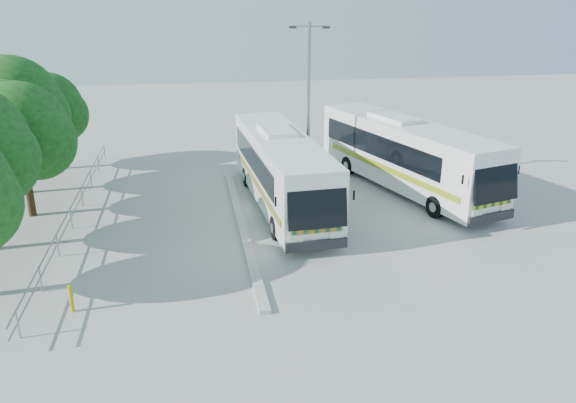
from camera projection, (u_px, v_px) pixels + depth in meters
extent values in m
plane|color=#A8A8A3|center=(298.00, 239.00, 24.67)|extent=(100.00, 100.00, 0.00)
cube|color=#B2B2AD|center=(242.00, 224.00, 26.11)|extent=(0.40, 16.00, 0.15)
cylinder|color=gray|center=(74.00, 202.00, 26.39)|extent=(0.06, 22.00, 0.06)
cylinder|color=gray|center=(75.00, 210.00, 26.52)|extent=(0.06, 22.00, 0.06)
cylinder|color=gray|center=(18.00, 324.00, 17.28)|extent=(0.06, 0.06, 1.00)
cylinder|color=gray|center=(103.00, 156.00, 35.80)|extent=(0.06, 0.06, 1.00)
cylinder|color=#382314|center=(28.00, 186.00, 26.85)|extent=(0.36, 0.36, 3.04)
sphere|color=#12380F|center=(19.00, 129.00, 25.91)|extent=(4.42, 4.42, 4.42)
sphere|color=#12380F|center=(37.00, 141.00, 25.70)|extent=(3.59, 3.59, 3.59)
sphere|color=#12380F|center=(5.00, 115.00, 26.25)|extent=(3.31, 3.31, 3.31)
cylinder|color=#382314|center=(21.00, 162.00, 30.01)|extent=(0.36, 0.36, 3.43)
sphere|color=#12380F|center=(12.00, 104.00, 28.95)|extent=(4.99, 4.99, 4.99)
sphere|color=#12380F|center=(29.00, 116.00, 28.71)|extent=(4.06, 4.06, 4.06)
cylinder|color=#382314|center=(54.00, 147.00, 34.40)|extent=(0.36, 0.36, 2.77)
sphere|color=#12380F|center=(48.00, 106.00, 33.55)|extent=(4.03, 4.03, 4.03)
sphere|color=#12380F|center=(60.00, 115.00, 33.36)|extent=(3.28, 3.28, 3.28)
sphere|color=#12380F|center=(38.00, 96.00, 33.85)|extent=(3.02, 3.02, 3.02)
cube|color=white|center=(281.00, 168.00, 28.02)|extent=(3.37, 12.81, 3.22)
cube|color=black|center=(317.00, 203.00, 22.06)|extent=(2.45, 0.62, 2.05)
cube|color=black|center=(253.00, 159.00, 28.17)|extent=(0.63, 10.13, 1.16)
cube|color=black|center=(304.00, 156.00, 28.76)|extent=(0.63, 10.13, 1.16)
cube|color=#0C582E|center=(256.00, 184.00, 27.64)|extent=(0.66, 10.98, 0.30)
cylinder|color=black|center=(276.00, 228.00, 24.48)|extent=(0.38, 1.07, 1.06)
cylinder|color=black|center=(328.00, 223.00, 25.01)|extent=(0.38, 1.07, 1.06)
cylinder|color=black|center=(247.00, 177.00, 31.54)|extent=(0.38, 1.07, 1.06)
cylinder|color=black|center=(288.00, 174.00, 32.06)|extent=(0.38, 1.07, 1.06)
cube|color=white|center=(405.00, 153.00, 30.53)|extent=(6.15, 13.31, 3.32)
cube|color=black|center=(496.00, 179.00, 24.84)|extent=(2.55, 1.16, 2.11)
cube|color=black|center=(377.00, 146.00, 30.38)|extent=(2.88, 10.08, 1.20)
cube|color=black|center=(418.00, 141.00, 31.51)|extent=(2.88, 10.08, 1.20)
cube|color=#0B4F0E|center=(386.00, 169.00, 29.90)|extent=(3.09, 10.91, 0.30)
cylinder|color=black|center=(436.00, 207.00, 26.94)|extent=(0.61, 1.14, 1.09)
cylinder|color=black|center=(475.00, 199.00, 27.95)|extent=(0.61, 1.14, 1.09)
cylinder|color=black|center=(348.00, 165.00, 33.67)|extent=(0.61, 1.14, 1.09)
cylinder|color=black|center=(382.00, 160.00, 34.68)|extent=(0.61, 1.14, 1.09)
cylinder|color=gray|center=(308.00, 106.00, 30.88)|extent=(0.22, 0.22, 8.82)
cylinder|color=gray|center=(309.00, 26.00, 29.46)|extent=(1.72, 0.56, 0.09)
cube|color=black|center=(293.00, 27.00, 29.55)|extent=(0.43, 0.30, 0.13)
cube|color=black|center=(326.00, 27.00, 29.40)|extent=(0.43, 0.30, 0.13)
cylinder|color=#C7A70B|center=(71.00, 299.00, 18.77)|extent=(0.18, 0.18, 0.99)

